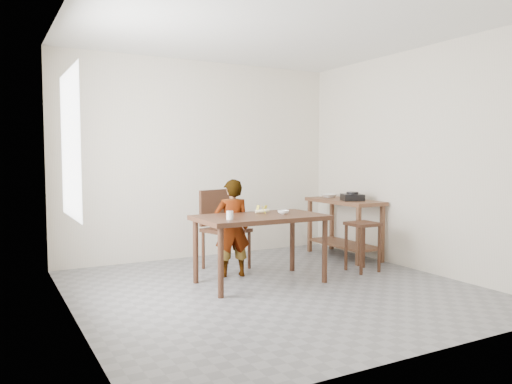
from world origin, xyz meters
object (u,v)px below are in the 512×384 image
dining_chair (226,230)px  prep_counter (344,228)px  child (232,228)px  dining_table (260,249)px  stool (363,247)px

dining_chair → prep_counter: bearing=-21.1°
child → dining_chair: child is taller
dining_table → dining_chair: 0.82m
dining_chair → stool: bearing=-50.6°
dining_table → prep_counter: 1.86m
child → dining_chair: (0.11, 0.39, -0.08)m
dining_table → child: 0.48m
dining_table → dining_chair: bearing=92.3°
prep_counter → dining_chair: bearing=176.3°
prep_counter → child: bearing=-171.5°
child → dining_chair: bearing=-93.2°
child → dining_chair: 0.41m
prep_counter → dining_chair: size_ratio=1.23×
dining_table → child: child is taller
prep_counter → stool: prep_counter is taller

